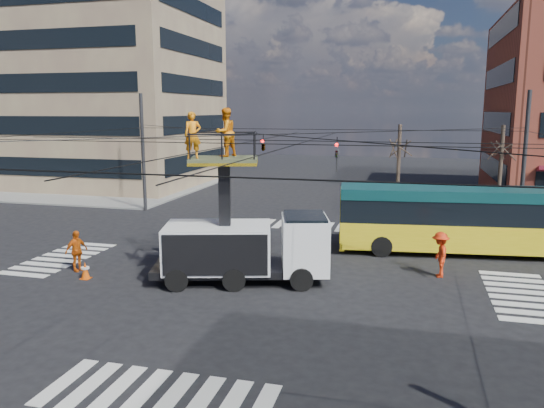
% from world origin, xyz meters
% --- Properties ---
extents(ground, '(120.00, 120.00, 0.00)m').
position_xyz_m(ground, '(0.00, 0.00, 0.00)').
color(ground, black).
rests_on(ground, ground).
extents(sidewalk_nw, '(18.00, 18.00, 0.12)m').
position_xyz_m(sidewalk_nw, '(-21.00, 21.00, 0.06)').
color(sidewalk_nw, slate).
rests_on(sidewalk_nw, ground).
extents(crosswalks, '(22.40, 22.40, 0.02)m').
position_xyz_m(crosswalks, '(0.00, 0.00, 0.01)').
color(crosswalks, silver).
rests_on(crosswalks, ground).
extents(building_tower, '(18.06, 16.06, 30.00)m').
position_xyz_m(building_tower, '(-21.98, 23.98, 15.00)').
color(building_tower, '#826552').
rests_on(building_tower, ground).
extents(overhead_network, '(24.24, 24.24, 8.00)m').
position_xyz_m(overhead_network, '(-0.07, 0.40, 4.29)').
color(overhead_network, '#2D2D30').
rests_on(overhead_network, ground).
extents(tree_a, '(2.00, 2.00, 6.00)m').
position_xyz_m(tree_a, '(5.00, 13.50, 4.63)').
color(tree_a, '#382B21').
rests_on(tree_a, ground).
extents(tree_b, '(2.00, 2.00, 6.00)m').
position_xyz_m(tree_b, '(11.00, 13.50, 4.63)').
color(tree_b, '#382B21').
rests_on(tree_b, ground).
extents(utility_truck, '(7.36, 4.13, 6.97)m').
position_xyz_m(utility_truck, '(-0.58, -1.06, 2.19)').
color(utility_truck, black).
rests_on(utility_truck, ground).
extents(city_bus, '(13.43, 4.12, 3.20)m').
position_xyz_m(city_bus, '(9.00, 5.81, 1.73)').
color(city_bus, yellow).
rests_on(city_bus, ground).
extents(traffic_cone, '(0.36, 0.36, 0.72)m').
position_xyz_m(traffic_cone, '(-7.07, -2.43, 0.36)').
color(traffic_cone, '#D44A08').
rests_on(traffic_cone, ground).
extents(worker_ground, '(0.80, 1.13, 1.79)m').
position_xyz_m(worker_ground, '(-8.04, -1.57, 0.89)').
color(worker_ground, '#D0560D').
rests_on(worker_ground, ground).
extents(flagger, '(0.84, 1.30, 1.91)m').
position_xyz_m(flagger, '(7.08, 1.55, 0.96)').
color(flagger, red).
rests_on(flagger, ground).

